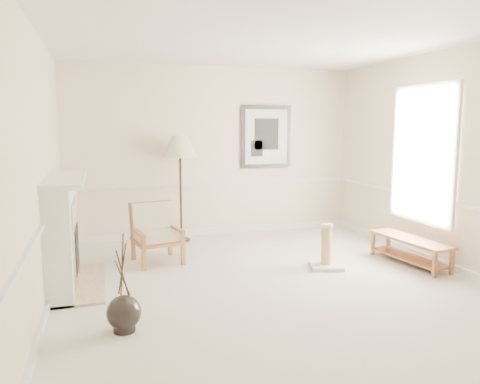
# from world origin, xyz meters

# --- Properties ---
(ground) EXTENTS (5.50, 5.50, 0.00)m
(ground) POSITION_xyz_m (0.00, 0.00, 0.00)
(ground) COLOR silver
(ground) RESTS_ON ground
(room) EXTENTS (5.04, 5.54, 2.92)m
(room) POSITION_xyz_m (0.14, 0.08, 1.87)
(room) COLOR beige
(room) RESTS_ON ground
(fireplace) EXTENTS (0.64, 1.64, 1.31)m
(fireplace) POSITION_xyz_m (-2.34, 0.60, 0.64)
(fireplace) COLOR white
(fireplace) RESTS_ON ground
(floor_vase) EXTENTS (0.32, 0.32, 0.94)m
(floor_vase) POSITION_xyz_m (-1.74, -0.89, 0.17)
(floor_vase) COLOR black
(floor_vase) RESTS_ON ground
(armchair) EXTENTS (0.73, 0.76, 0.83)m
(armchair) POSITION_xyz_m (-1.19, 1.35, 0.44)
(armchair) COLOR #9A6331
(armchair) RESTS_ON ground
(floor_lamp) EXTENTS (0.68, 0.68, 1.74)m
(floor_lamp) POSITION_xyz_m (-0.64, 2.40, 1.52)
(floor_lamp) COLOR black
(floor_lamp) RESTS_ON ground
(bench) EXTENTS (0.54, 1.32, 0.37)m
(bench) POSITION_xyz_m (2.15, 0.18, 0.24)
(bench) COLOR #9A6331
(bench) RESTS_ON ground
(scratching_post) EXTENTS (0.52, 0.52, 0.60)m
(scratching_post) POSITION_xyz_m (0.97, 0.36, 0.19)
(scratching_post) COLOR silver
(scratching_post) RESTS_ON ground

